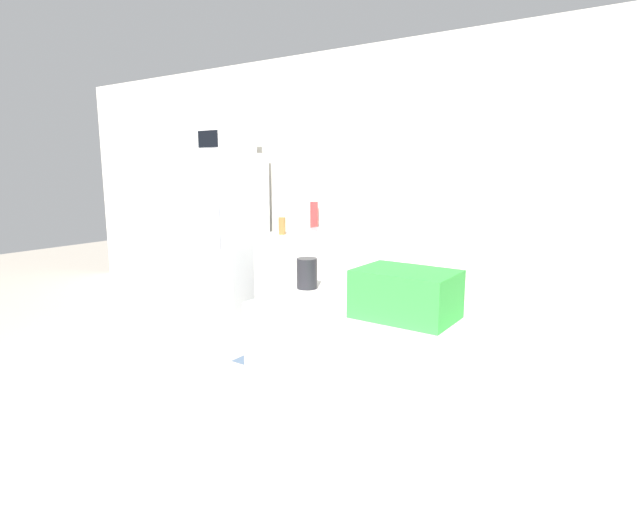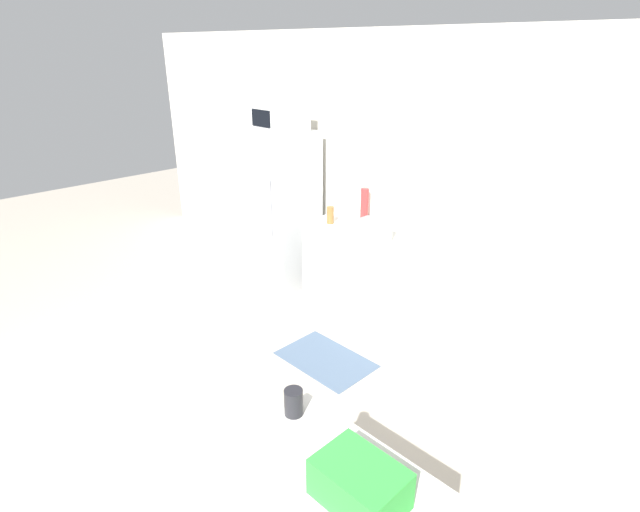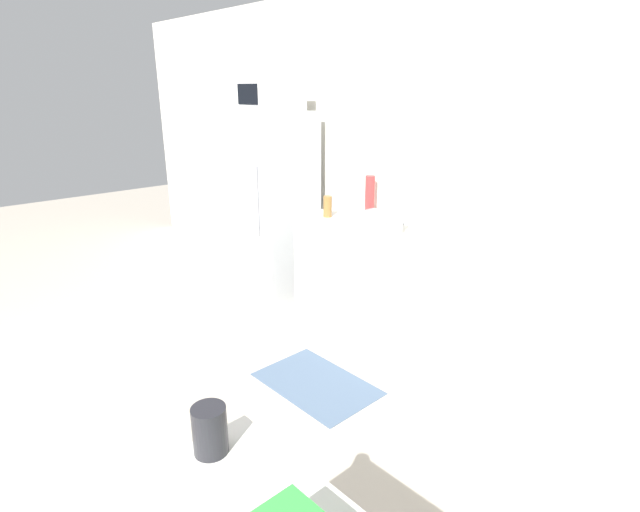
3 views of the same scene
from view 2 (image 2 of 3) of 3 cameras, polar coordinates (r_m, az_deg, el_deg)
The scene contains 12 objects.
ground_plane at distance 3.70m, azimuth -30.51°, elevation -22.60°, with size 14.00×14.00×0.00m, color #B2A899.
wall_back at distance 4.76m, azimuth 8.54°, elevation 8.69°, with size 8.00×0.06×2.60m, color silver.
refrigerator at distance 5.36m, azimuth -4.33°, elevation 5.27°, with size 0.64×0.60×1.66m.
microwave at distance 5.15m, azimuth -4.67°, elevation 15.56°, with size 0.50×0.39×0.27m.
counter at distance 4.67m, azimuth 7.39°, elevation -2.66°, with size 1.57×0.62×0.89m, color silver.
sink_basin at distance 4.60m, azimuth 5.88°, elevation 3.44°, with size 0.34×0.29×0.06m, color #9EA3A8.
bottle_tall at distance 4.88m, azimuth 5.10°, elevation 6.04°, with size 0.08×0.08×0.29m, color red.
bottle_short at distance 4.72m, azimuth 1.18°, elevation 4.70°, with size 0.07×0.07×0.16m, color olive.
basket at distance 1.78m, azimuth 4.56°, elevation -24.53°, with size 0.29×0.21×0.15m, color green.
jar at distance 2.10m, azimuth -3.04°, elevation -16.34°, with size 0.08×0.08×0.11m, color #232328.
paper_towel_roll at distance 4.28m, azimuth 7.57°, elevation 2.98°, with size 0.10×0.10×0.22m, color white.
kitchen_rug at distance 4.30m, azimuth 0.67°, elevation -11.73°, with size 0.78×0.51×0.01m, color slate.
Camera 2 is at (2.75, -0.28, 2.46)m, focal length 28.00 mm.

